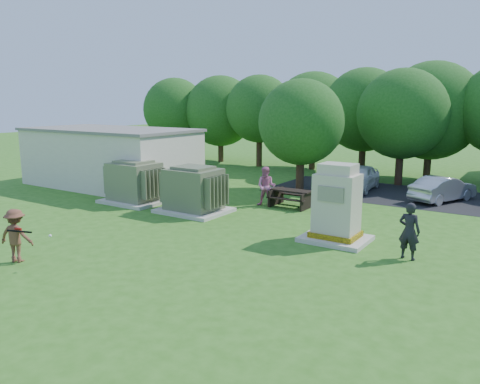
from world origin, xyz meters
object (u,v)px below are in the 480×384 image
Objects in this scene: transformer_left at (135,183)px; batter at (16,236)px; transformer_right at (194,191)px; generator_cabinet at (337,208)px; person_by_generator at (409,231)px; car_white at (359,178)px; picnic_table at (292,196)px; person_at_picnic at (266,187)px; car_silver_a at (443,189)px.

transformer_left is 8.78m from batter.
transformer_right is 7.01m from generator_cabinet.
batter is 12.21m from person_by_generator.
generator_cabinet is at bearing -156.14° from batter.
generator_cabinet is 10.18m from car_white.
transformer_right is (3.70, 0.00, 0.00)m from transformer_left.
transformer_left reaches higher than picnic_table.
person_at_picnic is 0.46× the size of car_white.
batter is at bearing -68.21° from transformer_left.
transformer_left is 12.22m from car_white.
transformer_left is 1.00× the size of transformer_right.
car_white is at bearing 104.85° from generator_cabinet.
picnic_table is at bearing -105.98° from car_white.
transformer_left is at bearing -135.71° from car_white.
batter is at bearing -119.40° from person_at_picnic.
batter is 0.92× the size of person_by_generator.
car_white is 1.07× the size of car_silver_a.
transformer_left is at bearing -154.10° from picnic_table.
transformer_right reaches higher than car_white.
person_at_picnic reaches higher than batter.
car_silver_a reaches higher than picnic_table.
car_white reaches higher than picnic_table.
picnic_table is at bearing -128.90° from batter.
transformer_right is 1.08× the size of generator_cabinet.
batter is 19.13m from car_silver_a.
transformer_left is 10.70m from generator_cabinet.
person_at_picnic reaches higher than car_silver_a.
transformer_left is 13.39m from person_by_generator.
transformer_left is 1.08× the size of generator_cabinet.
car_silver_a is (12.57, 8.56, -0.34)m from transformer_left.
person_by_generator is 8.56m from person_at_picnic.
person_by_generator is at bearing -67.58° from car_white.
batter is at bearing -93.11° from transformer_right.
transformer_left is 3.70m from transformer_right.
generator_cabinet is 6.00m from person_at_picnic.
transformer_left is 1.57× the size of picnic_table.
car_white is (-5.26, 10.42, -0.22)m from person_by_generator.
transformer_right is at bearing -114.53° from batter.
transformer_left is at bearing -89.63° from batter.
car_silver_a is (8.87, 8.56, -0.34)m from transformer_right.
picnic_table is at bearing 46.45° from transformer_right.
transformer_right reaches higher than batter.
person_at_picnic reaches higher than person_by_generator.
generator_cabinet is 9.42m from car_silver_a.
transformer_right is at bearing -133.55° from picnic_table.
batter is 0.41× the size of car_white.
person_at_picnic is (-7.53, 4.06, 0.02)m from person_by_generator.
picnic_table is 5.96m from car_white.
batter is (-0.44, -8.15, -0.13)m from transformer_right.
generator_cabinet is at bearing 102.48° from car_silver_a.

